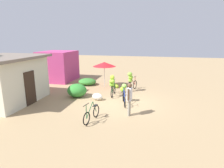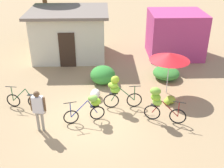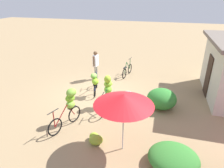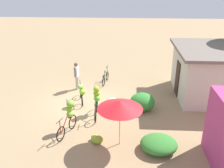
{
  "view_description": "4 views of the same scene",
  "coord_description": "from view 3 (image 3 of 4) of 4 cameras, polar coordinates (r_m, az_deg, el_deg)",
  "views": [
    {
      "loc": [
        -10.94,
        -1.89,
        3.92
      ],
      "look_at": [
        0.84,
        0.83,
        0.93
      ],
      "focal_mm": 30.22,
      "sensor_mm": 36.0,
      "label": 1
    },
    {
      "loc": [
        0.54,
        -9.45,
        6.55
      ],
      "look_at": [
        0.87,
        1.14,
        1.0
      ],
      "focal_mm": 44.73,
      "sensor_mm": 36.0,
      "label": 2
    },
    {
      "loc": [
        8.6,
        3.09,
        4.7
      ],
      "look_at": [
        0.12,
        0.82,
        0.73
      ],
      "focal_mm": 32.21,
      "sensor_mm": 36.0,
      "label": 3
    },
    {
      "loc": [
        12.21,
        2.26,
        6.54
      ],
      "look_at": [
        -0.22,
        1.56,
        1.12
      ],
      "focal_mm": 40.36,
      "sensor_mm": 36.0,
      "label": 4
    }
  ],
  "objects": [
    {
      "name": "ground_plane",
      "position": [
        10.27,
        -4.23,
        -2.98
      ],
      "size": [
        60.0,
        60.0,
        0.0
      ],
      "primitive_type": "plane",
      "color": "#9F835C"
    },
    {
      "name": "hedge_bush_front_left",
      "position": [
        9.17,
        13.91,
        -4.09
      ],
      "size": [
        1.25,
        1.3,
        0.9
      ],
      "primitive_type": "ellipsoid",
      "color": "#328531",
      "rests_on": "ground"
    },
    {
      "name": "hedge_bush_front_right",
      "position": [
        6.55,
        17.06,
        -19.49
      ],
      "size": [
        1.38,
        1.5,
        0.55
      ],
      "primitive_type": "ellipsoid",
      "color": "#358130",
      "rests_on": "ground"
    },
    {
      "name": "market_umbrella",
      "position": [
        5.93,
        3.37,
        -4.45
      ],
      "size": [
        1.83,
        1.83,
        2.03
      ],
      "color": "beige",
      "rests_on": "ground"
    },
    {
      "name": "bicycle_leftmost",
      "position": [
        12.5,
        4.34,
        3.87
      ],
      "size": [
        1.57,
        0.32,
        1.0
      ],
      "color": "black",
      "rests_on": "ground"
    },
    {
      "name": "bicycle_near_pile",
      "position": [
        10.0,
        -4.83,
        0.69
      ],
      "size": [
        1.64,
        0.62,
        1.18
      ],
      "color": "black",
      "rests_on": "ground"
    },
    {
      "name": "bicycle_center_loaded",
      "position": [
        8.72,
        -1.35,
        -1.64
      ],
      "size": [
        1.67,
        0.44,
        1.51
      ],
      "color": "black",
      "rests_on": "ground"
    },
    {
      "name": "bicycle_by_shop",
      "position": [
        7.77,
        -12.12,
        -5.7
      ],
      "size": [
        1.61,
        0.64,
        1.47
      ],
      "color": "black",
      "rests_on": "ground"
    },
    {
      "name": "banana_pile_on_ground",
      "position": [
        7.15,
        -4.73,
        -15.24
      ],
      "size": [
        0.64,
        0.63,
        0.33
      ],
      "color": "#8CA72D",
      "rests_on": "ground"
    },
    {
      "name": "produce_sack",
      "position": [
        9.69,
        4.73,
        -3.29
      ],
      "size": [
        0.55,
        0.76,
        0.44
      ],
      "primitive_type": "ellipsoid",
      "rotation": [
        0.0,
        0.0,
        1.4
      ],
      "color": "silver",
      "rests_on": "ground"
    },
    {
      "name": "person_vendor",
      "position": [
        11.73,
        -4.64,
        6.14
      ],
      "size": [
        0.58,
        0.25,
        1.71
      ],
      "color": "gray",
      "rests_on": "ground"
    }
  ]
}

